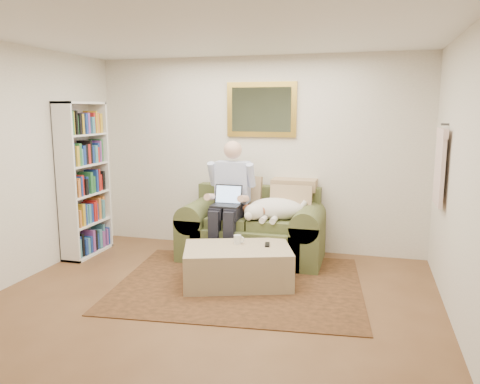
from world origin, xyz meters
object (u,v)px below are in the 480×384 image
at_px(sofa, 252,235).
at_px(ottoman, 237,266).
at_px(coffee_mug, 237,239).
at_px(seated_man, 229,202).
at_px(laptop, 227,200).
at_px(bookshelf, 84,180).
at_px(sleeping_dog, 276,209).

distance_m(sofa, ottoman, 0.95).
bearing_deg(coffee_mug, seated_man, 114.71).
xyz_separation_m(laptop, coffee_mug, (0.30, -0.57, -0.32)).
relative_size(sofa, ottoman, 1.56).
bearing_deg(seated_man, ottoman, -66.75).
bearing_deg(sofa, coffee_mug, -88.08).
distance_m(ottoman, bookshelf, 2.42).
xyz_separation_m(seated_man, ottoman, (0.33, -0.78, -0.55)).
xyz_separation_m(sofa, bookshelf, (-2.16, -0.41, 0.69)).
bearing_deg(seated_man, sleeping_dog, 7.13).
xyz_separation_m(sofa, ottoman, (0.06, -0.94, -0.10)).
height_order(sofa, ottoman, sofa).
relative_size(sofa, bookshelf, 0.90).
bearing_deg(sofa, ottoman, -86.08).
bearing_deg(sofa, laptop, -138.98).
bearing_deg(sleeping_dog, coffee_mug, -112.34).
height_order(laptop, coffee_mug, laptop).
bearing_deg(seated_man, coffee_mug, -65.29).
xyz_separation_m(laptop, sleeping_dog, (0.59, 0.14, -0.11)).
relative_size(laptop, ottoman, 0.30).
xyz_separation_m(seated_man, bookshelf, (-1.89, -0.25, 0.24)).
xyz_separation_m(laptop, bookshelf, (-1.89, -0.18, 0.21)).
xyz_separation_m(sleeping_dog, ottoman, (-0.26, -0.85, -0.48)).
relative_size(sofa, seated_man, 1.19).
bearing_deg(laptop, bookshelf, -174.63).
bearing_deg(coffee_mug, bookshelf, 169.73).
distance_m(sofa, laptop, 0.60).
distance_m(ottoman, coffee_mug, 0.29).
xyz_separation_m(ottoman, coffee_mug, (-0.04, 0.13, 0.26)).
bearing_deg(ottoman, sleeping_dog, 73.15).
relative_size(seated_man, sleeping_dog, 2.04).
height_order(ottoman, bookshelf, bookshelf).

